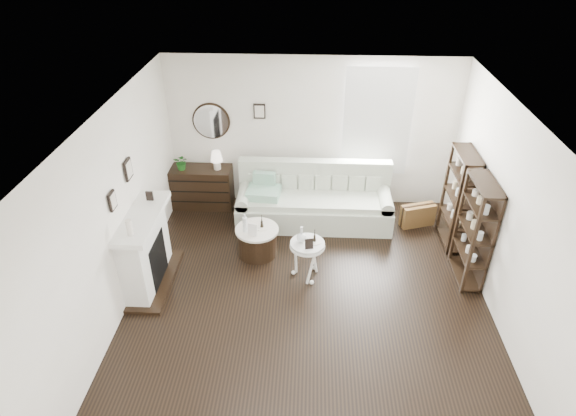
# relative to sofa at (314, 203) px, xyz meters

# --- Properties ---
(room) EXTENTS (5.50, 5.50, 5.50)m
(room) POSITION_rel_sofa_xyz_m (0.66, 0.62, 1.26)
(room) COLOR black
(room) RESTS_ON ground
(fireplace) EXTENTS (0.50, 1.40, 1.84)m
(fireplace) POSITION_rel_sofa_xyz_m (-2.39, -1.78, 0.20)
(fireplace) COLOR white
(fireplace) RESTS_ON ground
(shelf_unit_far) EXTENTS (0.30, 0.80, 1.60)m
(shelf_unit_far) POSITION_rel_sofa_xyz_m (2.26, -0.53, 0.46)
(shelf_unit_far) COLOR black
(shelf_unit_far) RESTS_ON ground
(shelf_unit_near) EXTENTS (0.30, 0.80, 1.60)m
(shelf_unit_near) POSITION_rel_sofa_xyz_m (2.26, -1.43, 0.46)
(shelf_unit_near) COLOR black
(shelf_unit_near) RESTS_ON ground
(sofa) EXTENTS (2.63, 0.91, 1.02)m
(sofa) POSITION_rel_sofa_xyz_m (0.00, 0.00, 0.00)
(sofa) COLOR beige
(sofa) RESTS_ON ground
(quilt) EXTENTS (0.59, 0.50, 0.14)m
(quilt) POSITION_rel_sofa_xyz_m (-0.86, -0.13, 0.26)
(quilt) COLOR #23825C
(quilt) RESTS_ON sofa
(suitcase) EXTENTS (0.62, 0.37, 0.39)m
(suitcase) POSITION_rel_sofa_xyz_m (1.79, -0.09, -0.14)
(suitcase) COLOR brown
(suitcase) RESTS_ON ground
(dresser) EXTENTS (1.14, 0.49, 0.76)m
(dresser) POSITION_rel_sofa_xyz_m (-2.06, 0.39, 0.04)
(dresser) COLOR black
(dresser) RESTS_ON ground
(table_lamp) EXTENTS (0.26, 0.26, 0.34)m
(table_lamp) POSITION_rel_sofa_xyz_m (-1.73, 0.39, 0.59)
(table_lamp) COLOR #F3E2CC
(table_lamp) RESTS_ON dresser
(potted_plant) EXTENTS (0.28, 0.25, 0.29)m
(potted_plant) POSITION_rel_sofa_xyz_m (-2.34, 0.34, 0.56)
(potted_plant) COLOR #195418
(potted_plant) RESTS_ON dresser
(drum_table) EXTENTS (0.68, 0.68, 0.47)m
(drum_table) POSITION_rel_sofa_xyz_m (-0.88, -1.03, -0.10)
(drum_table) COLOR black
(drum_table) RESTS_ON ground
(pedestal_table) EXTENTS (0.51, 0.51, 0.62)m
(pedestal_table) POSITION_rel_sofa_xyz_m (-0.09, -1.55, 0.22)
(pedestal_table) COLOR white
(pedestal_table) RESTS_ON ground
(eiffel_drum) EXTENTS (0.14, 0.14, 0.21)m
(eiffel_drum) POSITION_rel_sofa_xyz_m (-0.81, -0.98, 0.23)
(eiffel_drum) COLOR black
(eiffel_drum) RESTS_ON drum_table
(bottle_drum) EXTENTS (0.07, 0.07, 0.31)m
(bottle_drum) POSITION_rel_sofa_xyz_m (-1.05, -1.10, 0.29)
(bottle_drum) COLOR silver
(bottle_drum) RESTS_ON drum_table
(card_frame_drum) EXTENTS (0.15, 0.09, 0.19)m
(card_frame_drum) POSITION_rel_sofa_xyz_m (-0.93, -1.20, 0.23)
(card_frame_drum) COLOR silver
(card_frame_drum) RESTS_ON drum_table
(eiffel_ped) EXTENTS (0.12, 0.12, 0.19)m
(eiffel_ped) POSITION_rel_sofa_xyz_m (0.01, -1.52, 0.37)
(eiffel_ped) COLOR black
(eiffel_ped) RESTS_ON pedestal_table
(flask_ped) EXTENTS (0.14, 0.14, 0.26)m
(flask_ped) POSITION_rel_sofa_xyz_m (-0.18, -1.53, 0.40)
(flask_ped) COLOR silver
(flask_ped) RESTS_ON pedestal_table
(card_frame_ped) EXTENTS (0.12, 0.07, 0.15)m
(card_frame_ped) POSITION_rel_sofa_xyz_m (-0.07, -1.68, 0.35)
(card_frame_ped) COLOR black
(card_frame_ped) RESTS_ON pedestal_table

